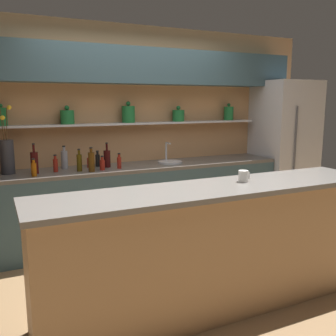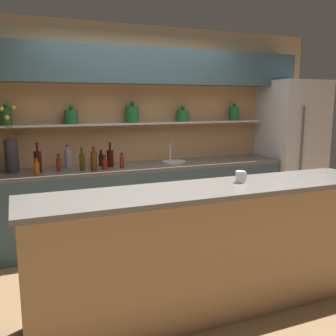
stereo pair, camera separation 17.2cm
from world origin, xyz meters
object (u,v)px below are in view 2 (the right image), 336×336
bottle_sauce_3 (59,164)px  bottle_oil_9 (82,162)px  bottle_wine_1 (38,161)px  bottle_spirit_7 (94,161)px  bottle_sauce_8 (122,162)px  coffee_mug (240,177)px  bottle_sauce_5 (93,162)px  flower_vase (11,154)px  refrigerator (291,151)px  bottle_sauce_4 (105,164)px  sink_fixture (173,161)px  bottle_spirit_6 (68,159)px  bottle_sauce_10 (37,168)px  bottle_wine_2 (110,158)px

bottle_sauce_3 → bottle_oil_9: 0.26m
bottle_wine_1 → bottle_spirit_7: bottle_wine_1 is taller
bottle_sauce_3 → bottle_sauce_8: 0.70m
bottle_wine_1 → coffee_mug: bearing=-48.1°
bottle_sauce_5 → flower_vase: bearing=-179.2°
refrigerator → bottle_sauce_4: (-2.70, -0.10, 0.01)m
bottle_oil_9 → sink_fixture: bearing=5.6°
flower_vase → bottle_sauce_8: size_ratio=4.04×
sink_fixture → bottle_wine_1: size_ratio=0.94×
refrigerator → flower_vase: 3.66m
refrigerator → sink_fixture: refrigerator is taller
sink_fixture → bottle_sauce_3: size_ratio=1.60×
bottle_sauce_4 → bottle_spirit_6: size_ratio=0.62×
bottle_spirit_6 → bottle_sauce_8: (0.57, -0.24, -0.03)m
flower_vase → coffee_mug: 2.47m
sink_fixture → bottle_sauce_10: 1.64m
bottle_sauce_5 → bottle_sauce_8: bottle_sauce_8 is taller
refrigerator → bottle_spirit_6: (-3.06, 0.17, 0.05)m
bottle_spirit_7 → bottle_oil_9: size_ratio=1.08×
bottle_sauce_8 → flower_vase: bearing=170.6°
bottle_spirit_6 → bottle_spirit_7: bearing=-52.2°
bottle_sauce_3 → bottle_wine_2: bearing=5.7°
flower_vase → bottle_spirit_7: (0.83, -0.25, -0.09)m
bottle_wine_1 → bottle_sauce_4: size_ratio=1.99×
bottle_sauce_8 → refrigerator: bearing=1.8°
bottle_sauce_5 → bottle_spirit_7: (-0.04, -0.26, 0.05)m
bottle_wine_1 → bottle_sauce_8: 0.91m
bottle_sauce_3 → bottle_sauce_5: bottle_sauce_3 is taller
bottle_sauce_5 → bottle_spirit_6: 0.28m
bottle_sauce_5 → bottle_sauce_10: (-0.64, -0.27, 0.01)m
bottle_wine_2 → bottle_sauce_4: bottle_wine_2 is taller
bottle_sauce_8 → bottle_spirit_7: bearing=-169.9°
bottle_wine_2 → bottle_sauce_5: (-0.19, 0.06, -0.04)m
flower_vase → bottle_spirit_6: (0.60, 0.05, -0.09)m
bottle_wine_2 → bottle_sauce_10: bearing=-165.7°
flower_vase → bottle_sauce_10: (0.23, -0.26, -0.12)m
bottle_sauce_5 → bottle_spirit_7: 0.27m
bottle_sauce_3 → sink_fixture: bearing=1.6°
bottle_sauce_8 → bottle_oil_9: (-0.45, 0.01, 0.03)m
refrigerator → bottle_wine_1: refrigerator is taller
bottle_wine_2 → coffee_mug: size_ratio=2.87×
sink_fixture → bottle_spirit_7: bottle_spirit_7 is taller
bottle_sauce_5 → coffee_mug: coffee_mug is taller
refrigerator → coffee_mug: bearing=-139.4°
bottle_sauce_3 → bottle_wine_1: bearing=-177.0°
bottle_spirit_6 → bottle_sauce_8: bearing=-23.3°
bottle_spirit_6 → coffee_mug: bottle_spirit_6 is taller
bottle_spirit_6 → bottle_sauce_10: bearing=-139.4°
bottle_spirit_6 → bottle_oil_9: bearing=-62.8°
flower_vase → bottle_wine_2: flower_vase is taller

